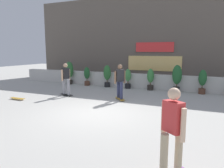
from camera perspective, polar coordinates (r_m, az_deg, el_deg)
name	(u,v)px	position (r m, az deg, el deg)	size (l,w,h in m)	color
ground_plane	(96,113)	(8.13, -4.28, -7.78)	(48.00, 48.00, 0.00)	#B2AFA8
planter_wall	(141,81)	(13.52, 7.66, 0.80)	(18.00, 0.40, 0.90)	beige
building_backdrop	(156,39)	(17.29, 11.60, 11.73)	(20.00, 2.08, 6.50)	#60564C
potted_plant_0	(69,71)	(15.23, -11.33, 3.44)	(0.56, 0.56, 1.59)	#2D2823
potted_plant_1	(87,75)	(14.50, -6.73, 2.28)	(0.39, 0.39, 1.25)	brown
potted_plant_2	(107,74)	(13.79, -1.30, 2.56)	(0.47, 0.47, 1.42)	black
potted_plant_3	(128,78)	(13.27, 4.27, 1.59)	(0.38, 0.38, 1.22)	black
potted_plant_4	(150,78)	(12.87, 10.25, 1.49)	(0.41, 0.41, 1.28)	#2D2823
potted_plant_5	(177,76)	(12.59, 16.99, 1.98)	(0.54, 0.54, 1.54)	black
potted_plant_6	(203,80)	(12.53, 23.05, 0.88)	(0.43, 0.43, 1.32)	brown
skater_by_wall_left	(66,78)	(11.26, -12.25, 1.60)	(0.82, 0.55, 1.70)	black
skater_far_right	(173,129)	(4.02, 15.88, -11.62)	(0.64, 0.76, 1.70)	#72338C
skater_far_left	(120,80)	(10.06, 2.12, 0.94)	(0.70, 0.71, 1.70)	#BF8C26
skateboard_near_camera	(17,98)	(11.25, -23.99, -3.53)	(0.80, 0.21, 0.08)	#BF8C26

